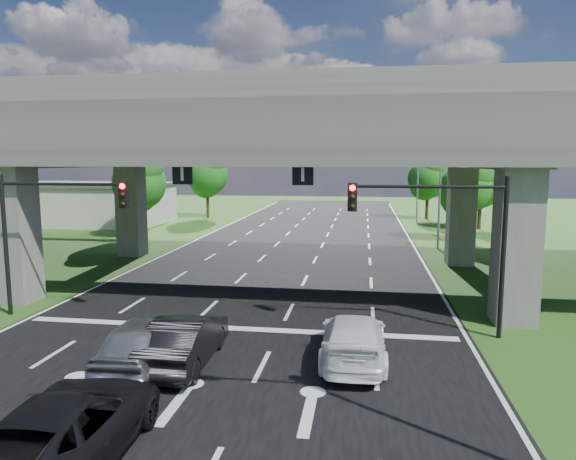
% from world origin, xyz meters
% --- Properties ---
extents(ground, '(160.00, 160.00, 0.00)m').
position_xyz_m(ground, '(0.00, 0.00, 0.00)').
color(ground, '#284C18').
rests_on(ground, ground).
extents(road, '(18.00, 120.00, 0.03)m').
position_xyz_m(road, '(0.00, 10.00, 0.01)').
color(road, black).
rests_on(road, ground).
extents(overpass, '(80.00, 15.00, 10.00)m').
position_xyz_m(overpass, '(0.00, 12.00, 7.92)').
color(overpass, '#373432').
rests_on(overpass, ground).
extents(warehouse, '(20.00, 10.00, 4.00)m').
position_xyz_m(warehouse, '(-26.00, 35.00, 2.00)').
color(warehouse, '#9E9E99').
rests_on(warehouse, ground).
extents(signal_right, '(5.76, 0.54, 6.00)m').
position_xyz_m(signal_right, '(7.82, 3.94, 4.19)').
color(signal_right, black).
rests_on(signal_right, ground).
extents(signal_left, '(5.76, 0.54, 6.00)m').
position_xyz_m(signal_left, '(-7.82, 3.94, 4.19)').
color(signal_left, black).
rests_on(signal_left, ground).
extents(streetlight_far, '(3.38, 0.25, 10.00)m').
position_xyz_m(streetlight_far, '(10.10, 24.00, 5.85)').
color(streetlight_far, gray).
rests_on(streetlight_far, ground).
extents(streetlight_beyond, '(3.38, 0.25, 10.00)m').
position_xyz_m(streetlight_beyond, '(10.10, 40.00, 5.85)').
color(streetlight_beyond, gray).
rests_on(streetlight_beyond, ground).
extents(tree_left_near, '(4.50, 4.50, 7.80)m').
position_xyz_m(tree_left_near, '(-13.95, 26.00, 4.82)').
color(tree_left_near, black).
rests_on(tree_left_near, ground).
extents(tree_left_mid, '(3.91, 3.90, 6.76)m').
position_xyz_m(tree_left_mid, '(-16.95, 34.00, 4.17)').
color(tree_left_mid, black).
rests_on(tree_left_mid, ground).
extents(tree_left_far, '(4.80, 4.80, 8.32)m').
position_xyz_m(tree_left_far, '(-12.95, 42.00, 5.14)').
color(tree_left_far, black).
rests_on(tree_left_far, ground).
extents(tree_right_near, '(4.20, 4.20, 7.28)m').
position_xyz_m(tree_right_near, '(13.05, 28.00, 4.50)').
color(tree_right_near, black).
rests_on(tree_right_near, ground).
extents(tree_right_mid, '(3.91, 3.90, 6.76)m').
position_xyz_m(tree_right_mid, '(16.05, 36.00, 4.17)').
color(tree_right_mid, black).
rests_on(tree_right_mid, ground).
extents(tree_right_far, '(4.50, 4.50, 7.80)m').
position_xyz_m(tree_right_far, '(12.05, 44.00, 4.82)').
color(tree_right_far, black).
rests_on(tree_right_far, ground).
extents(car_silver, '(2.22, 4.96, 1.66)m').
position_xyz_m(car_silver, '(-1.86, -0.62, 0.86)').
color(car_silver, '#ABAEB3').
rests_on(car_silver, road).
extents(car_dark, '(1.80, 4.87, 1.59)m').
position_xyz_m(car_dark, '(-0.68, -0.17, 0.83)').
color(car_dark, black).
rests_on(car_dark, road).
extents(car_white, '(2.16, 5.17, 1.49)m').
position_xyz_m(car_white, '(4.67, 0.96, 0.78)').
color(car_white, white).
rests_on(car_white, road).
extents(car_trailing, '(2.86, 5.84, 1.60)m').
position_xyz_m(car_trailing, '(-1.31, -5.87, 0.83)').
color(car_trailing, black).
rests_on(car_trailing, road).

